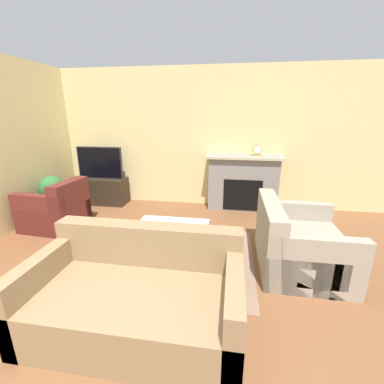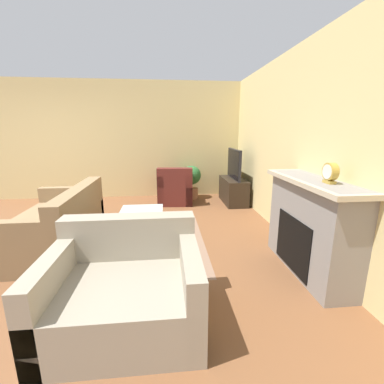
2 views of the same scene
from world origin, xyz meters
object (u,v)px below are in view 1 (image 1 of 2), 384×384
coffee_table (172,229)px  potted_plant (53,193)px  armchair_by_window (56,211)px  mantel_clock (257,150)px  couch_loveseat (297,245)px  couch_sectional (138,296)px  tv (100,163)px

coffee_table → potted_plant: 2.60m
armchair_by_window → mantel_clock: size_ratio=4.60×
couch_loveseat → coffee_table: (-1.58, -0.02, 0.10)m
couch_loveseat → coffee_table: couch_loveseat is taller
armchair_by_window → coffee_table: 2.18m
armchair_by_window → coffee_table: bearing=78.8°
couch_sectional → coffee_table: 1.18m
couch_loveseat → mantel_clock: mantel_clock is taller
couch_loveseat → coffee_table: bearing=90.7°
tv → mantel_clock: size_ratio=4.62×
coffee_table → mantel_clock: bearing=58.8°
armchair_by_window → mantel_clock: mantel_clock is taller
tv → couch_loveseat: bearing=-27.6°
armchair_by_window → coffee_table: armchair_by_window is taller
couch_loveseat → coffee_table: size_ratio=1.28×
tv → couch_loveseat: 4.01m
coffee_table → armchair_by_window: bearing=164.6°
couch_loveseat → potted_plant: couch_loveseat is taller
potted_plant → coffee_table: bearing=-21.9°
coffee_table → couch_sectional: bearing=-91.5°
armchair_by_window → tv: bearing=177.0°
coffee_table → mantel_clock: mantel_clock is taller
couch_loveseat → potted_plant: bearing=76.6°
tv → armchair_by_window: bearing=-97.2°
couch_loveseat → mantel_clock: bearing=11.2°
armchair_by_window → mantel_clock: 3.68m
tv → couch_sectional: bearing=-57.8°
tv → mantel_clock: mantel_clock is taller
couch_loveseat → potted_plant: size_ratio=1.55×
mantel_clock → couch_sectional: bearing=-111.3°
potted_plant → mantel_clock: 3.81m
couch_sectional → coffee_table: size_ratio=1.92×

